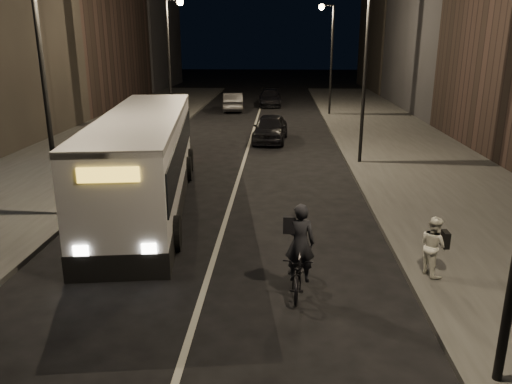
# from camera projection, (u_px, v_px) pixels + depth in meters

# --- Properties ---
(ground) EXTENTS (180.00, 180.00, 0.00)m
(ground) POSITION_uv_depth(u_px,v_px,m) (209.00, 275.00, 12.77)
(ground) COLOR black
(ground) RESTS_ON ground
(sidewalk_right) EXTENTS (7.00, 70.00, 0.16)m
(sidewalk_right) POSITION_uv_depth(u_px,v_px,m) (410.00, 155.00, 25.71)
(sidewalk_right) COLOR #343432
(sidewalk_right) RESTS_ON ground
(sidewalk_left) EXTENTS (7.00, 70.00, 0.16)m
(sidewalk_left) POSITION_uv_depth(u_px,v_px,m) (87.00, 151.00, 26.51)
(sidewalk_left) COLOR #343432
(sidewalk_left) RESTS_ON ground
(streetlight_right_mid) EXTENTS (1.20, 0.44, 8.12)m
(streetlight_right_mid) POSITION_uv_depth(u_px,v_px,m) (360.00, 49.00, 22.40)
(streetlight_right_mid) COLOR black
(streetlight_right_mid) RESTS_ON sidewalk_right
(streetlight_right_far) EXTENTS (1.20, 0.44, 8.12)m
(streetlight_right_far) POSITION_uv_depth(u_px,v_px,m) (329.00, 45.00, 37.67)
(streetlight_right_far) COLOR black
(streetlight_right_far) RESTS_ON sidewalk_right
(streetlight_left_near) EXTENTS (1.20, 0.44, 8.12)m
(streetlight_left_near) POSITION_uv_depth(u_px,v_px,m) (49.00, 54.00, 15.26)
(streetlight_left_near) COLOR black
(streetlight_left_near) RESTS_ON sidewalk_left
(streetlight_left_far) EXTENTS (1.20, 0.44, 8.12)m
(streetlight_left_far) POSITION_uv_depth(u_px,v_px,m) (172.00, 46.00, 32.45)
(streetlight_left_far) COLOR black
(streetlight_left_far) RESTS_ON sidewalk_left
(city_bus) EXTENTS (4.18, 12.52, 3.32)m
(city_bus) POSITION_uv_depth(u_px,v_px,m) (145.00, 156.00, 17.76)
(city_bus) COLOR silver
(city_bus) RESTS_ON ground
(cyclist_on_bicycle) EXTENTS (0.84, 2.02, 2.27)m
(cyclist_on_bicycle) POSITION_uv_depth(u_px,v_px,m) (299.00, 263.00, 11.72)
(cyclist_on_bicycle) COLOR black
(cyclist_on_bicycle) RESTS_ON ground
(pedestrian_woman) EXTENTS (0.79, 0.89, 1.51)m
(pedestrian_woman) POSITION_uv_depth(u_px,v_px,m) (433.00, 246.00, 12.28)
(pedestrian_woman) COLOR silver
(pedestrian_woman) RESTS_ON sidewalk_right
(car_near) EXTENTS (2.19, 4.73, 1.57)m
(car_near) POSITION_uv_depth(u_px,v_px,m) (270.00, 128.00, 29.22)
(car_near) COLOR black
(car_near) RESTS_ON ground
(car_mid) EXTENTS (1.98, 4.68, 1.50)m
(car_mid) POSITION_uv_depth(u_px,v_px,m) (233.00, 102.00, 41.78)
(car_mid) COLOR #323335
(car_mid) RESTS_ON ground
(car_far) EXTENTS (2.12, 4.96, 1.43)m
(car_far) POSITION_uv_depth(u_px,v_px,m) (270.00, 98.00, 45.03)
(car_far) COLOR black
(car_far) RESTS_ON ground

